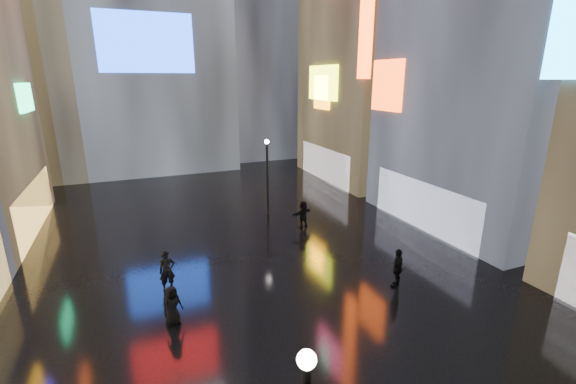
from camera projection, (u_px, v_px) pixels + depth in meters
ground at (236, 237)px, 22.75m from camera, size 140.00×140.00×0.00m
building_right_far at (378, 19)px, 33.49m from camera, size 10.28×12.00×28.00m
tower_flank_right at (247, 6)px, 44.25m from camera, size 12.00×12.00×34.00m
tower_flank_left at (8, 31)px, 33.42m from camera, size 10.00×10.00×26.00m
lamp_far at (267, 173)px, 25.79m from camera, size 0.30×0.30×5.20m
pedestrian_3 at (398, 268)px, 17.15m from camera, size 1.14×0.98×1.84m
pedestrian_4 at (172, 305)px, 14.54m from camera, size 0.92×0.79×1.59m
pedestrian_5 at (303, 214)px, 24.12m from camera, size 1.66×1.04×1.71m
pedestrian_6 at (167, 271)px, 16.83m from camera, size 0.73×0.52×1.89m
umbrella_2 at (169, 276)px, 14.18m from camera, size 1.34×1.35×0.92m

